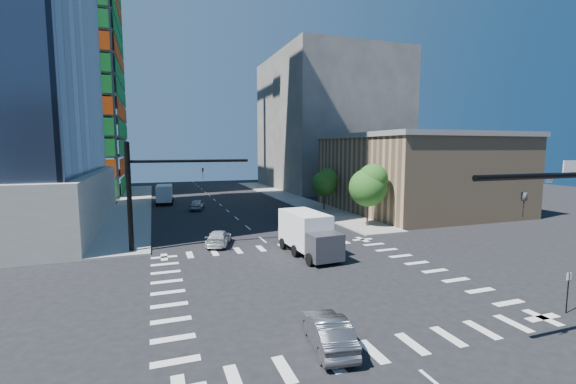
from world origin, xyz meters
name	(u,v)px	position (x,y,z in m)	size (l,w,h in m)	color
ground	(312,281)	(0.00, 0.00, 0.00)	(160.00, 160.00, 0.00)	black
road_markings	(312,281)	(0.00, 0.00, 0.01)	(20.00, 20.00, 0.01)	silver
sidewalk_ne	(289,198)	(12.50, 40.00, 0.07)	(5.00, 60.00, 0.15)	gray
sidewalk_nw	(134,205)	(-12.50, 40.00, 0.07)	(5.00, 60.00, 0.15)	gray
construction_building	(47,62)	(-27.41, 61.93, 24.61)	(25.16, 34.50, 70.60)	slate
commercial_building	(416,172)	(25.00, 22.00, 5.31)	(20.50, 22.50, 10.60)	tan
bg_building_ne	(328,124)	(27.00, 55.00, 14.00)	(24.00, 30.00, 28.00)	#5A5551
signal_mast_nw	(148,186)	(-10.00, 11.50, 5.49)	(10.20, 0.40, 9.00)	black
tree_south	(370,185)	(12.63, 13.90, 4.69)	(4.16, 4.16, 6.82)	#382316
tree_north	(325,182)	(12.93, 25.90, 3.99)	(3.54, 3.52, 5.78)	#382316
no_parking_sign	(568,288)	(10.70, -9.00, 1.38)	(0.30, 0.06, 2.20)	black
car_nb_far	(295,217)	(5.73, 18.77, 0.71)	(2.37, 5.14, 1.43)	black
car_sb_near	(219,238)	(-4.24, 11.44, 0.66)	(1.84, 4.53, 1.31)	white
car_sb_mid	(197,205)	(-3.87, 32.43, 0.72)	(1.71, 4.25, 1.45)	#AFB3B7
car_sb_cross	(328,331)	(-2.64, -7.96, 0.71)	(1.50, 4.31, 1.42)	#56575C
box_truck_near	(310,237)	(2.16, 5.54, 1.51)	(3.17, 6.64, 3.40)	black
box_truck_far	(165,195)	(-7.98, 40.24, 1.32)	(2.86, 5.86, 2.98)	black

